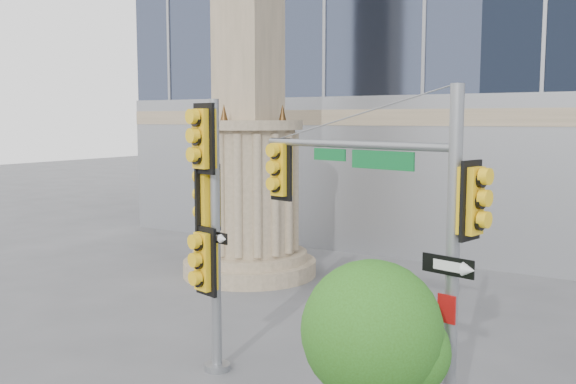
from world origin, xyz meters
The scene contains 4 objects.
monument centered at (-6.00, 9.00, 5.52)m, with size 4.40×4.40×16.60m.
main_signal_pole centered at (2.27, 1.57, 3.51)m, with size 4.32×1.34×5.66m.
secondary_signal_pole centered at (-1.89, 1.90, 3.25)m, with size 0.96×0.86×5.54m.
street_tree centered at (2.60, 0.04, 2.10)m, with size 2.05×2.00×3.19m.
Camera 1 is at (6.22, -7.96, 5.14)m, focal length 40.00 mm.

